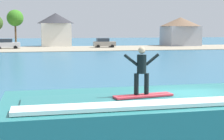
% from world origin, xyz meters
% --- Properties ---
extents(ground_plane, '(260.00, 260.00, 0.00)m').
position_xyz_m(ground_plane, '(0.00, 0.00, 0.00)').
color(ground_plane, '#296182').
extents(wave_crest, '(9.48, 4.67, 1.26)m').
position_xyz_m(wave_crest, '(-1.89, -0.04, 0.59)').
color(wave_crest, '#247071').
rests_on(wave_crest, ground_plane).
extents(surfboard, '(2.13, 0.77, 0.06)m').
position_xyz_m(surfboard, '(-1.87, -0.54, 1.29)').
color(surfboard, '#D8333F').
rests_on(surfboard, wave_crest).
extents(surfer, '(1.25, 0.32, 1.63)m').
position_xyz_m(surfer, '(-1.92, -0.46, 2.22)').
color(surfer, black).
rests_on(surfer, surfboard).
extents(shoreline_bank, '(120.00, 16.09, 0.09)m').
position_xyz_m(shoreline_bank, '(0.00, 50.78, 0.05)').
color(shoreline_bank, gray).
rests_on(shoreline_bank, ground_plane).
extents(car_near_shore, '(4.42, 2.13, 1.86)m').
position_xyz_m(car_near_shore, '(-10.71, 52.35, 0.95)').
color(car_near_shore, silver).
rests_on(car_near_shore, ground_plane).
extents(car_far_shore, '(4.19, 2.04, 1.86)m').
position_xyz_m(car_far_shore, '(7.12, 52.65, 0.94)').
color(car_far_shore, gray).
rests_on(car_far_shore, ground_plane).
extents(house_gabled_white, '(8.72, 8.72, 6.10)m').
position_xyz_m(house_gabled_white, '(24.77, 57.36, 3.38)').
color(house_gabled_white, '#9EA3AD').
rests_on(house_gabled_white, ground_plane).
extents(house_small_cottage, '(7.62, 7.62, 6.91)m').
position_xyz_m(house_small_cottage, '(-1.53, 60.74, 3.82)').
color(house_small_cottage, silver).
rests_on(house_small_cottage, ground_plane).
extents(tree_tall_bare, '(3.28, 3.28, 7.43)m').
position_xyz_m(tree_tall_bare, '(-9.55, 59.68, 5.73)').
color(tree_tall_bare, brown).
rests_on(tree_tall_bare, ground_plane).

